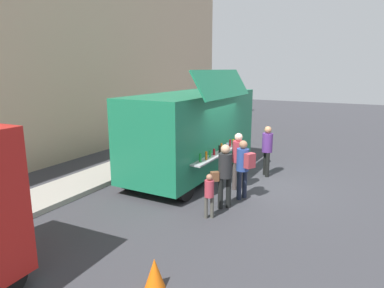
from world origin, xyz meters
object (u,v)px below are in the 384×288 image
at_px(customer_front_ordering, 238,156).
at_px(customer_mid_with_backpack, 244,164).
at_px(trash_bin, 187,136).
at_px(customer_extra_browsing, 267,147).
at_px(food_truck_main, 193,131).
at_px(traffic_cone_orange, 155,273).
at_px(child_near_queue, 209,192).
at_px(customer_rear_waiting, 224,171).

distance_m(customer_front_ordering, customer_mid_with_backpack, 0.85).
relative_size(trash_bin, customer_extra_browsing, 0.59).
distance_m(trash_bin, customer_mid_with_backpack, 7.01).
height_order(customer_front_ordering, customer_mid_with_backpack, customer_front_ordering).
height_order(trash_bin, customer_mid_with_backpack, customer_mid_with_backpack).
relative_size(food_truck_main, traffic_cone_orange, 10.92).
bearing_deg(traffic_cone_orange, trash_bin, 25.94).
relative_size(customer_extra_browsing, child_near_queue, 1.53).
bearing_deg(customer_mid_with_backpack, traffic_cone_orange, 115.16).
relative_size(traffic_cone_orange, customer_mid_with_backpack, 0.32).
distance_m(traffic_cone_orange, customer_mid_with_backpack, 4.66).
distance_m(trash_bin, customer_extra_browsing, 5.44).
distance_m(trash_bin, customer_rear_waiting, 7.53).
distance_m(food_truck_main, customer_front_ordering, 2.11).
bearing_deg(traffic_cone_orange, customer_mid_with_backpack, 0.79).
bearing_deg(customer_front_ordering, customer_mid_with_backpack, 148.28).
distance_m(customer_front_ordering, customer_rear_waiting, 1.60).
distance_m(customer_rear_waiting, child_near_queue, 0.84).
bearing_deg(child_near_queue, customer_extra_browsing, -38.50).
bearing_deg(customer_extra_browsing, customer_mid_with_backpack, 55.81).
bearing_deg(food_truck_main, trash_bin, 32.15).
distance_m(customer_mid_with_backpack, customer_extra_browsing, 2.45).
bearing_deg(customer_extra_browsing, child_near_queue, 51.32).
bearing_deg(food_truck_main, child_near_queue, -145.40).
xyz_separation_m(trash_bin, customer_rear_waiting, (-6.05, -4.46, 0.52)).
bearing_deg(customer_rear_waiting, customer_extra_browsing, -46.57).
bearing_deg(food_truck_main, customer_extra_browsing, -65.87).
height_order(customer_front_ordering, child_near_queue, customer_front_ordering).
xyz_separation_m(customer_front_ordering, customer_extra_browsing, (1.73, -0.42, -0.01)).
bearing_deg(food_truck_main, customer_rear_waiting, -136.33).
relative_size(food_truck_main, customer_extra_browsing, 3.40).
bearing_deg(customer_front_ordering, child_near_queue, 120.11).
height_order(traffic_cone_orange, customer_rear_waiting, customer_rear_waiting).
distance_m(traffic_cone_orange, customer_extra_browsing, 7.08).
height_order(customer_mid_with_backpack, customer_rear_waiting, customer_rear_waiting).
bearing_deg(customer_rear_waiting, customer_front_ordering, -35.31).
height_order(customer_rear_waiting, customer_extra_browsing, customer_extra_browsing).
bearing_deg(customer_front_ordering, food_truck_main, 7.07).
bearing_deg(customer_extra_browsing, customer_rear_waiting, 51.76).
bearing_deg(customer_extra_browsing, customer_front_ordering, 41.63).
xyz_separation_m(customer_extra_browsing, child_near_queue, (-4.07, 0.29, -0.36)).
xyz_separation_m(customer_front_ordering, customer_rear_waiting, (-1.59, -0.21, -0.02)).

